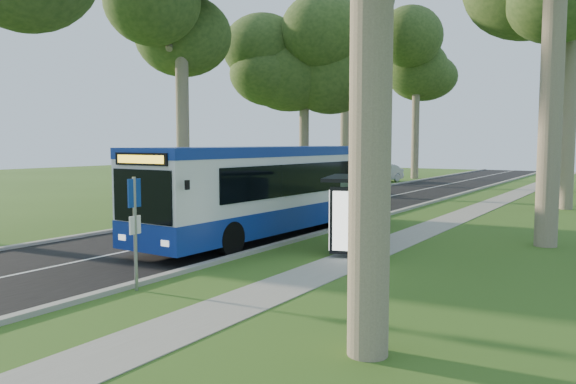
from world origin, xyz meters
name	(u,v)px	position (x,y,z in m)	size (l,w,h in m)	color
ground	(257,252)	(0.00, 0.00, 0.00)	(120.00, 120.00, 0.00)	#355A1C
road	(317,212)	(-3.50, 10.00, 0.01)	(7.00, 100.00, 0.02)	black
kerb_east	(382,216)	(0.00, 10.00, 0.06)	(0.25, 100.00, 0.12)	#9E9B93
kerb_west	(259,207)	(-7.00, 10.00, 0.06)	(0.25, 100.00, 0.12)	#9E9B93
centre_line	(317,212)	(-3.50, 10.00, 0.02)	(0.12, 100.00, 0.01)	white
footpath	(447,222)	(3.00, 10.00, 0.01)	(1.50, 100.00, 0.02)	gray
bus	(272,190)	(-1.38, 2.89, 1.70)	(2.94, 12.46, 3.29)	white
bus_stop_sign	(135,220)	(0.30, -5.23, 1.64)	(0.09, 0.37, 2.65)	gray
bus_shelter	(350,200)	(2.53, 1.43, 1.67)	(2.30, 3.10, 2.37)	black
litter_bin	(378,217)	(1.37, 6.28, 0.52)	(0.59, 0.59, 1.04)	black
car_white	(324,183)	(-8.01, 18.93, 0.76)	(1.80, 4.48, 1.53)	white
car_silver	(380,173)	(-9.27, 31.50, 0.79)	(1.67, 4.78, 1.58)	#B0B3B8
tree_west_c	(304,44)	(-9.00, 18.00, 9.86)	(5.20, 5.20, 13.29)	#7A6B56
tree_west_d	(346,11)	(-11.00, 28.00, 14.14)	(5.20, 5.20, 19.15)	#7A6B56
tree_west_e	(417,46)	(-8.50, 38.00, 12.55)	(5.20, 5.20, 16.96)	#7A6B56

